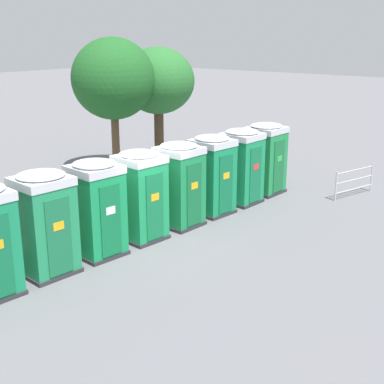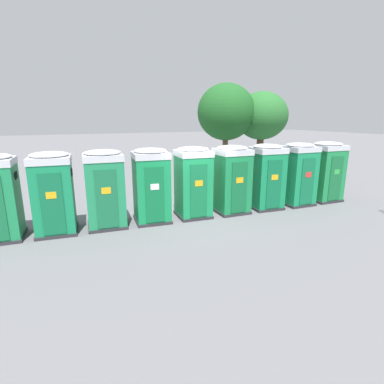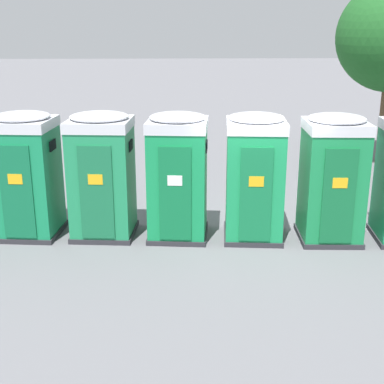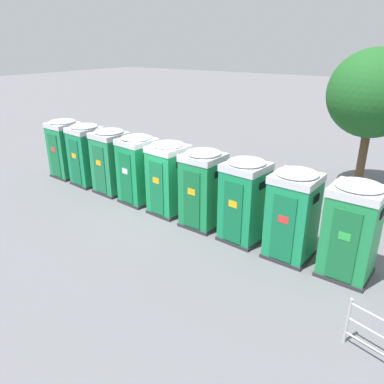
% 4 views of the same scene
% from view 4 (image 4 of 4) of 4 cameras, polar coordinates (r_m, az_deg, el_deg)
% --- Properties ---
extents(ground_plane, '(120.00, 120.00, 0.00)m').
position_cam_4_polar(ground_plane, '(13.46, -2.73, -2.66)').
color(ground_plane, slate).
extents(portapotty_0, '(1.28, 1.27, 2.54)m').
position_cam_4_polar(portapotty_0, '(17.35, -18.70, 6.35)').
color(portapotty_0, '#2D2D33').
rests_on(portapotty_0, ground).
extents(portapotty_1, '(1.30, 1.31, 2.54)m').
position_cam_4_polar(portapotty_1, '(16.11, -15.76, 5.55)').
color(portapotty_1, '#2D2D33').
rests_on(portapotty_1, ground).
extents(portapotty_2, '(1.33, 1.30, 2.54)m').
position_cam_4_polar(portapotty_2, '(14.95, -12.22, 4.64)').
color(portapotty_2, '#2D2D33').
rests_on(portapotty_2, ground).
extents(portapotty_3, '(1.29, 1.31, 2.54)m').
position_cam_4_polar(portapotty_3, '(13.83, -8.28, 3.51)').
color(portapotty_3, '#2D2D33').
rests_on(portapotty_3, ground).
extents(portapotty_4, '(1.26, 1.30, 2.54)m').
position_cam_4_polar(portapotty_4, '(12.80, -3.63, 2.18)').
color(portapotty_4, '#2D2D33').
rests_on(portapotty_4, ground).
extents(portapotty_5, '(1.24, 1.26, 2.54)m').
position_cam_4_polar(portapotty_5, '(11.85, 1.67, 0.56)').
color(portapotty_5, '#2D2D33').
rests_on(portapotty_5, ground).
extents(portapotty_6, '(1.29, 1.31, 2.54)m').
position_cam_4_polar(portapotty_6, '(11.07, 7.98, -1.22)').
color(portapotty_6, '#2D2D33').
rests_on(portapotty_6, ground).
extents(portapotty_7, '(1.25, 1.25, 2.54)m').
position_cam_4_polar(portapotty_7, '(10.44, 15.08, -3.28)').
color(portapotty_7, '#2D2D33').
rests_on(portapotty_7, ground).
extents(portapotty_8, '(1.29, 1.25, 2.54)m').
position_cam_4_polar(portapotty_8, '(10.08, 23.13, -5.30)').
color(portapotty_8, '#2D2D33').
rests_on(portapotty_8, ground).
extents(street_tree_0, '(3.33, 3.33, 5.45)m').
position_cam_4_polar(street_tree_0, '(15.77, 25.90, 13.26)').
color(street_tree_0, brown).
rests_on(street_tree_0, ground).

